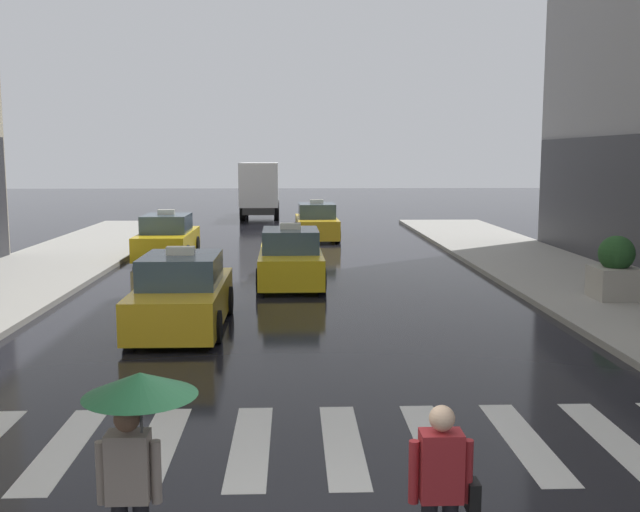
# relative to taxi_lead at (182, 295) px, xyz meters

# --- Properties ---
(crosswalk_markings) EXTENTS (11.30, 2.80, 0.01)m
(crosswalk_markings) POSITION_rel_taxi_lead_xyz_m (2.44, -6.62, -0.72)
(crosswalk_markings) COLOR silver
(crosswalk_markings) RESTS_ON ground
(taxi_lead) EXTENTS (1.94, 4.54, 1.80)m
(taxi_lead) POSITION_rel_taxi_lead_xyz_m (0.00, 0.00, 0.00)
(taxi_lead) COLOR gold
(taxi_lead) RESTS_ON ground
(taxi_second) EXTENTS (1.97, 4.56, 1.80)m
(taxi_second) POSITION_rel_taxi_lead_xyz_m (2.34, 5.51, 0.00)
(taxi_second) COLOR yellow
(taxi_second) RESTS_ON ground
(taxi_third) EXTENTS (1.93, 4.54, 1.80)m
(taxi_third) POSITION_rel_taxi_lead_xyz_m (-2.18, 11.02, 0.00)
(taxi_third) COLOR yellow
(taxi_third) RESTS_ON ground
(taxi_fourth) EXTENTS (2.00, 4.57, 1.80)m
(taxi_fourth) POSITION_rel_taxi_lead_xyz_m (3.49, 17.15, 0.00)
(taxi_fourth) COLOR gold
(taxi_fourth) RESTS_ON ground
(box_truck) EXTENTS (2.36, 7.57, 3.35)m
(box_truck) POSITION_rel_taxi_lead_xyz_m (0.44, 28.59, 1.13)
(box_truck) COLOR #2D2D2D
(box_truck) RESTS_ON ground
(pedestrian_with_umbrella) EXTENTS (0.96, 0.96, 1.94)m
(pedestrian_with_umbrella) POSITION_rel_taxi_lead_xyz_m (1.09, -9.79, 0.79)
(pedestrian_with_umbrella) COLOR black
(pedestrian_with_umbrella) RESTS_ON ground
(pedestrian_with_handbag) EXTENTS (0.61, 0.24, 1.65)m
(pedestrian_with_handbag) POSITION_rel_taxi_lead_xyz_m (3.66, -9.87, 0.21)
(pedestrian_with_handbag) COLOR black
(pedestrian_with_handbag) RESTS_ON ground
(planter_mid_block) EXTENTS (1.10, 1.10, 1.60)m
(planter_mid_block) POSITION_rel_taxi_lead_xyz_m (10.55, 2.17, 0.15)
(planter_mid_block) COLOR #A8A399
(planter_mid_block) RESTS_ON curb_right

